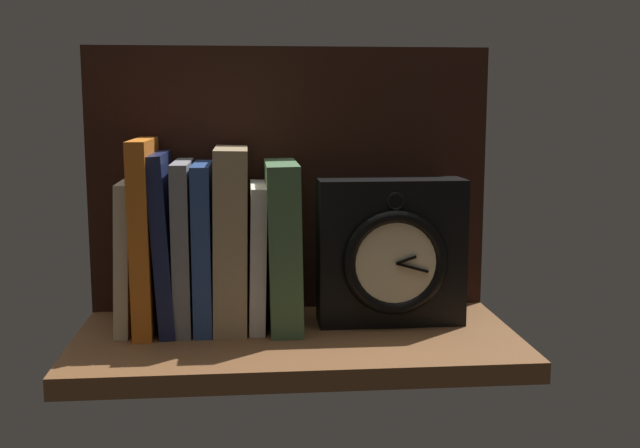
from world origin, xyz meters
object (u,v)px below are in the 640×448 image
(book_gray_chess, at_px, (184,245))
(framed_clock, at_px, (391,253))
(book_orange_pandolfini, at_px, (146,235))
(book_white_catcher, at_px, (258,255))
(book_blue_modern, at_px, (204,245))
(book_green_romantic, at_px, (283,244))
(book_cream_twain, at_px, (128,255))
(book_navy_bierce, at_px, (166,241))
(book_tan_shortstories, at_px, (231,238))

(book_gray_chess, bearing_deg, framed_clock, -2.79)
(book_orange_pandolfini, height_order, book_white_catcher, book_orange_pandolfini)
(book_orange_pandolfini, xyz_separation_m, book_blue_modern, (0.07, 0.00, -0.02))
(book_white_catcher, relative_size, book_green_romantic, 0.87)
(book_cream_twain, distance_m, framed_clock, 0.34)
(book_gray_chess, height_order, framed_clock, book_gray_chess)
(book_orange_pandolfini, relative_size, book_white_catcher, 1.32)
(book_gray_chess, xyz_separation_m, book_green_romantic, (0.13, 0.00, -0.00))
(book_navy_bierce, xyz_separation_m, book_white_catcher, (0.12, 0.00, -0.02))
(book_orange_pandolfini, bearing_deg, framed_clock, -2.37)
(book_green_romantic, bearing_deg, book_navy_bierce, 180.00)
(book_cream_twain, relative_size, book_gray_chess, 0.89)
(book_tan_shortstories, bearing_deg, book_navy_bierce, 180.00)
(book_cream_twain, bearing_deg, framed_clock, -2.20)
(book_navy_bierce, height_order, book_blue_modern, book_navy_bierce)
(framed_clock, bearing_deg, book_gray_chess, 177.21)
(book_gray_chess, relative_size, book_tan_shortstories, 0.93)
(book_blue_modern, bearing_deg, book_tan_shortstories, 0.00)
(book_cream_twain, height_order, book_green_romantic, book_green_romantic)
(book_orange_pandolfini, distance_m, book_blue_modern, 0.07)
(book_white_catcher, xyz_separation_m, framed_clock, (0.17, -0.01, 0.00))
(framed_clock, bearing_deg, book_cream_twain, 177.80)
(book_orange_pandolfini, relative_size, book_blue_modern, 1.15)
(book_tan_shortstories, bearing_deg, book_green_romantic, 0.00)
(book_tan_shortstories, bearing_deg, book_cream_twain, 180.00)
(book_blue_modern, height_order, book_green_romantic, book_green_romantic)
(book_tan_shortstories, bearing_deg, book_orange_pandolfini, 180.00)
(book_orange_pandolfini, distance_m, book_tan_shortstories, 0.11)
(book_green_romantic, bearing_deg, book_gray_chess, 180.00)
(book_tan_shortstories, bearing_deg, framed_clock, -3.60)
(book_green_romantic, xyz_separation_m, framed_clock, (0.14, -0.01, -0.01))
(book_tan_shortstories, xyz_separation_m, book_green_romantic, (0.07, 0.00, -0.01))
(book_blue_modern, distance_m, framed_clock, 0.24)
(book_orange_pandolfini, relative_size, book_gray_chess, 1.13)
(book_navy_bierce, bearing_deg, framed_clock, -2.56)
(book_blue_modern, bearing_deg, book_white_catcher, 0.00)
(book_gray_chess, xyz_separation_m, framed_clock, (0.27, -0.01, -0.01))
(book_orange_pandolfini, height_order, book_navy_bierce, book_orange_pandolfini)
(book_orange_pandolfini, xyz_separation_m, book_tan_shortstories, (0.11, 0.00, -0.01))
(framed_clock, bearing_deg, book_navy_bierce, 177.44)
(book_navy_bierce, height_order, book_white_catcher, book_navy_bierce)
(book_blue_modern, height_order, book_white_catcher, book_blue_modern)
(book_green_romantic, distance_m, framed_clock, 0.14)
(book_orange_pandolfini, height_order, book_green_romantic, book_orange_pandolfini)
(book_blue_modern, bearing_deg, book_orange_pandolfini, 180.00)
(book_tan_shortstories, bearing_deg, book_gray_chess, 180.00)
(book_cream_twain, relative_size, framed_clock, 1.00)
(book_gray_chess, bearing_deg, book_white_catcher, 0.00)
(book_navy_bierce, relative_size, book_blue_modern, 1.06)
(book_orange_pandolfini, distance_m, framed_clock, 0.32)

